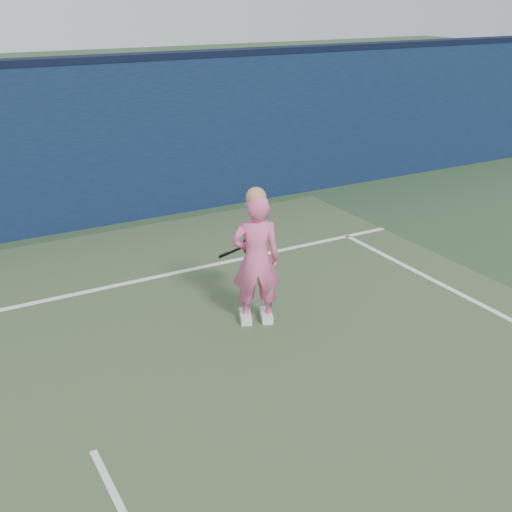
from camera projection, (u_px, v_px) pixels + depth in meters
player at (256, 259)px, 7.04m from camera, size 0.64×0.54×1.58m
racket at (251, 245)px, 7.48m from camera, size 0.57×0.15×0.31m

